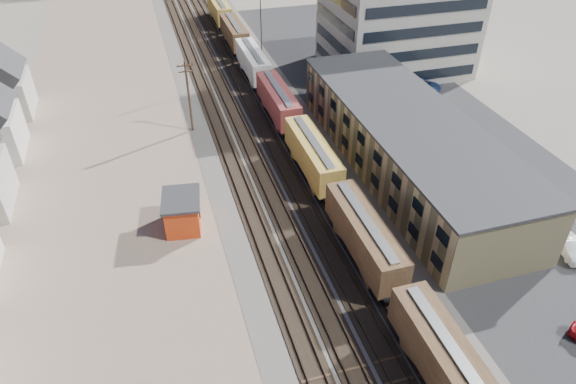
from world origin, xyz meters
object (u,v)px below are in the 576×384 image
object	(u,v)px
parked_car_white	(569,247)
parked_car_blue	(422,85)
maintenance_shed	(182,212)
freight_train	(294,125)
utility_pole_north	(189,95)

from	to	relation	value
parked_car_white	parked_car_blue	xyz separation A→B (m)	(4.90, 38.45, 0.03)
maintenance_shed	parked_car_white	bearing A→B (deg)	-22.77
freight_train	maintenance_shed	size ratio (longest dim) A/B	21.78
utility_pole_north	parked_car_blue	bearing A→B (deg)	4.43
freight_train	utility_pole_north	distance (m)	14.63
maintenance_shed	parked_car_white	distance (m)	38.81
freight_train	parked_car_blue	bearing A→B (deg)	22.89
maintenance_shed	utility_pole_north	bearing A→B (deg)	79.53
freight_train	maintenance_shed	xyz separation A→B (m)	(-16.10, -13.06, -0.91)
parked_car_white	freight_train	bearing A→B (deg)	138.23
utility_pole_north	parked_car_blue	world-z (taller)	utility_pole_north
utility_pole_north	parked_car_white	world-z (taller)	utility_pole_north
freight_train	utility_pole_north	world-z (taller)	utility_pole_north
utility_pole_north	parked_car_white	size ratio (longest dim) A/B	2.08
utility_pole_north	maintenance_shed	xyz separation A→B (m)	(-3.80, -20.58, -3.42)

